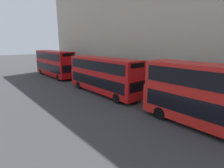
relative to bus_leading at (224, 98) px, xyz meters
The scene contains 4 objects.
bus_leading is the anchor object (origin of this frame).
bus_second_in_queue 12.44m from the bus_leading, 90.00° to the left, with size 2.59×10.60×4.15m.
bus_third_in_queue 26.46m from the bus_leading, 90.00° to the left, with size 2.59×10.99×4.45m.
pedestrian 25.83m from the bus_leading, 85.12° to the left, with size 0.36×0.36×1.76m.
Camera 1 is at (-10.57, 1.58, 5.81)m, focal length 28.00 mm.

